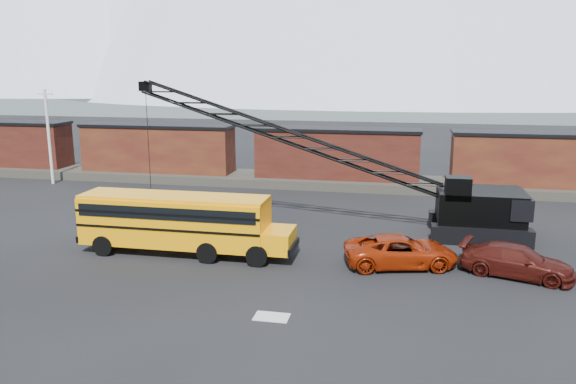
# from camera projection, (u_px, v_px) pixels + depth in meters

# --- Properties ---
(ground) EXTENTS (160.00, 160.00, 0.00)m
(ground) POSITION_uv_depth(u_px,v_px,m) (281.00, 280.00, 26.35)
(ground) COLOR black
(ground) RESTS_ON ground
(gravel_berm) EXTENTS (120.00, 5.00, 0.70)m
(gravel_berm) POSITION_uv_depth(u_px,v_px,m) (336.00, 182.00, 47.31)
(gravel_berm) COLOR #413E35
(gravel_berm) RESTS_ON ground
(boxcar_west_far) EXTENTS (13.70, 3.10, 4.17)m
(boxcar_west_far) POSITION_uv_depth(u_px,v_px,m) (0.00, 143.00, 53.07)
(boxcar_west_far) COLOR #4D1E15
(boxcar_west_far) RESTS_ON gravel_berm
(boxcar_west_near) EXTENTS (13.70, 3.10, 4.17)m
(boxcar_west_near) POSITION_uv_depth(u_px,v_px,m) (158.00, 148.00, 49.93)
(boxcar_west_near) COLOR #411312
(boxcar_west_near) RESTS_ON gravel_berm
(boxcar_mid) EXTENTS (13.70, 3.10, 4.17)m
(boxcar_mid) POSITION_uv_depth(u_px,v_px,m) (337.00, 153.00, 46.79)
(boxcar_mid) COLOR #4D1E15
(boxcar_mid) RESTS_ON gravel_berm
(boxcar_east_near) EXTENTS (13.70, 3.10, 4.17)m
(boxcar_east_near) POSITION_uv_depth(u_px,v_px,m) (541.00, 159.00, 43.65)
(boxcar_east_near) COLOR #411312
(boxcar_east_near) RESTS_ON gravel_berm
(utility_pole) EXTENTS (1.40, 0.24, 8.00)m
(utility_pole) POSITION_uv_depth(u_px,v_px,m) (49.00, 135.00, 47.37)
(utility_pole) COLOR silver
(utility_pole) RESTS_ON ground
(snow_patch) EXTENTS (1.40, 0.90, 0.02)m
(snow_patch) POSITION_uv_depth(u_px,v_px,m) (272.00, 317.00, 22.42)
(snow_patch) COLOR silver
(snow_patch) RESTS_ON ground
(school_bus) EXTENTS (11.65, 2.65, 3.19)m
(school_bus) POSITION_uv_depth(u_px,v_px,m) (181.00, 221.00, 29.72)
(school_bus) COLOR #FF9D05
(school_bus) RESTS_ON ground
(red_pickup) EXTENTS (6.08, 3.87, 1.56)m
(red_pickup) POSITION_uv_depth(u_px,v_px,m) (401.00, 251.00, 28.05)
(red_pickup) COLOR #972307
(red_pickup) RESTS_ON ground
(maroon_suv) EXTENTS (5.57, 3.58, 1.50)m
(maroon_suv) POSITION_uv_depth(u_px,v_px,m) (517.00, 261.00, 26.69)
(maroon_suv) COLOR #3D0F0A
(maroon_suv) RESTS_ON ground
(crawler_crane) EXTENTS (23.88, 4.20, 9.10)m
(crawler_crane) POSITION_uv_depth(u_px,v_px,m) (329.00, 152.00, 34.00)
(crawler_crane) COLOR black
(crawler_crane) RESTS_ON ground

